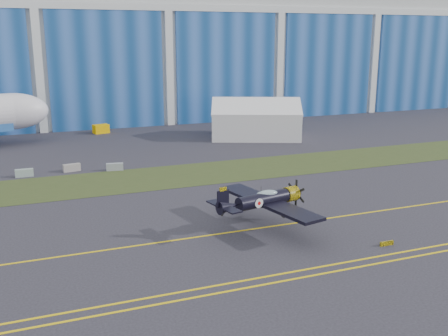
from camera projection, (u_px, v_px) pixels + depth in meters
name	position (u px, v px, depth m)	size (l,w,h in m)	color
ground	(77.00, 231.00, 43.52)	(260.00, 260.00, 0.00)	#302E38
grass_median	(62.00, 187.00, 56.16)	(260.00, 10.00, 0.02)	#475128
hangar	(32.00, 40.00, 104.68)	(220.00, 45.70, 30.00)	silver
taxiway_centreline	(84.00, 253.00, 39.01)	(200.00, 0.20, 0.02)	yellow
edge_line_near	(104.00, 314.00, 30.43)	(80.00, 0.20, 0.02)	yellow
edge_line_far	(101.00, 306.00, 31.33)	(80.00, 0.20, 0.02)	yellow
guard_board_right	(387.00, 243.00, 40.43)	(1.20, 0.15, 0.35)	yellow
warbird	(263.00, 200.00, 43.48)	(11.73, 13.24, 3.41)	black
tent	(256.00, 117.00, 83.45)	(16.65, 14.66, 6.42)	white
tug	(101.00, 129.00, 87.23)	(2.48, 1.55, 1.44)	#EEB000
barrier_a	(24.00, 173.00, 60.19)	(2.00, 0.60, 0.90)	#899B99
barrier_b	(72.00, 168.00, 62.59)	(2.00, 0.60, 0.90)	gray
barrier_c	(115.00, 167.00, 62.96)	(2.00, 0.60, 0.90)	gray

